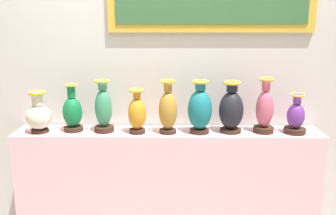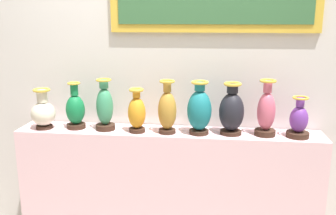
# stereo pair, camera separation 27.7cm
# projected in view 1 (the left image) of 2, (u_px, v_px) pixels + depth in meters

# --- Properties ---
(display_shelf) EXTENTS (2.29, 0.31, 1.01)m
(display_shelf) POSITION_uv_depth(u_px,v_px,m) (168.00, 192.00, 2.93)
(display_shelf) COLOR beige
(display_shelf) RESTS_ON ground_plane
(back_wall) EXTENTS (3.79, 0.14, 2.85)m
(back_wall) POSITION_uv_depth(u_px,v_px,m) (170.00, 67.00, 2.91)
(back_wall) COLOR silver
(back_wall) RESTS_ON ground_plane
(vase_ivory) EXTENTS (0.18, 0.18, 0.31)m
(vase_ivory) POSITION_uv_depth(u_px,v_px,m) (39.00, 115.00, 2.75)
(vase_ivory) COLOR #382319
(vase_ivory) RESTS_ON display_shelf
(vase_emerald) EXTENTS (0.14, 0.14, 0.36)m
(vase_emerald) POSITION_uv_depth(u_px,v_px,m) (72.00, 112.00, 2.78)
(vase_emerald) COLOR #382319
(vase_emerald) RESTS_ON display_shelf
(vase_jade) EXTENTS (0.15, 0.15, 0.39)m
(vase_jade) POSITION_uv_depth(u_px,v_px,m) (103.00, 109.00, 2.76)
(vase_jade) COLOR #382319
(vase_jade) RESTS_ON display_shelf
(vase_amber) EXTENTS (0.13, 0.13, 0.33)m
(vase_amber) POSITION_uv_depth(u_px,v_px,m) (137.00, 113.00, 2.73)
(vase_amber) COLOR #382319
(vase_amber) RESTS_ON display_shelf
(vase_ochre) EXTENTS (0.14, 0.14, 0.39)m
(vase_ochre) POSITION_uv_depth(u_px,v_px,m) (168.00, 110.00, 2.73)
(vase_ochre) COLOR #382319
(vase_ochre) RESTS_ON display_shelf
(vase_teal) EXTENTS (0.18, 0.18, 0.39)m
(vase_teal) POSITION_uv_depth(u_px,v_px,m) (200.00, 109.00, 2.73)
(vase_teal) COLOR #382319
(vase_teal) RESTS_ON display_shelf
(vase_onyx) EXTENTS (0.18, 0.18, 0.38)m
(vase_onyx) POSITION_uv_depth(u_px,v_px,m) (231.00, 110.00, 2.75)
(vase_onyx) COLOR #382319
(vase_onyx) RESTS_ON display_shelf
(vase_rose) EXTENTS (0.15, 0.15, 0.41)m
(vase_rose) POSITION_uv_depth(u_px,v_px,m) (265.00, 110.00, 2.74)
(vase_rose) COLOR #382319
(vase_rose) RESTS_ON display_shelf
(vase_violet) EXTENTS (0.16, 0.16, 0.29)m
(vase_violet) POSITION_uv_depth(u_px,v_px,m) (296.00, 117.00, 2.73)
(vase_violet) COLOR #382319
(vase_violet) RESTS_ON display_shelf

